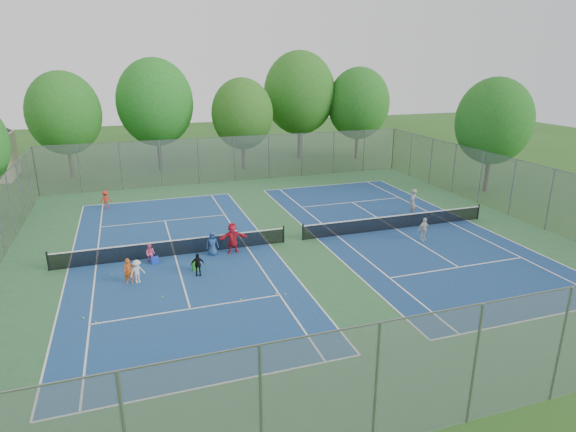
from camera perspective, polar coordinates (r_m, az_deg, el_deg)
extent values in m
plane|color=#26551A|center=(28.98, 0.63, -3.03)|extent=(120.00, 120.00, 0.00)
cube|color=#2F6337|center=(28.98, 0.63, -3.01)|extent=(32.00, 32.00, 0.01)
cube|color=navy|center=(27.64, -13.26, -4.57)|extent=(10.97, 23.77, 0.01)
cube|color=navy|center=(31.83, 12.63, -1.49)|extent=(10.97, 23.77, 0.01)
cube|color=black|center=(27.48, -13.32, -3.72)|extent=(12.87, 0.10, 0.91)
cube|color=black|center=(31.69, 12.68, -0.74)|extent=(12.87, 0.10, 0.91)
cube|color=gray|center=(43.31, -6.36, 6.71)|extent=(32.00, 0.10, 4.00)
cube|color=gray|center=(15.52, 21.24, -16.15)|extent=(32.00, 0.10, 4.00)
cube|color=gray|center=(36.65, 25.04, 3.04)|extent=(0.10, 32.00, 4.00)
cylinder|color=#443326|center=(48.60, -24.38, 6.15)|extent=(0.36, 0.36, 3.50)
ellipsoid|color=#24641D|center=(48.03, -25.03, 10.99)|extent=(6.40, 6.40, 7.36)
cylinder|color=#443326|center=(49.37, -15.01, 7.51)|extent=(0.36, 0.36, 3.85)
ellipsoid|color=#216C1F|center=(48.78, -15.46, 12.85)|extent=(7.20, 7.20, 8.28)
cylinder|color=#443326|center=(48.61, -5.31, 7.47)|extent=(0.36, 0.36, 3.15)
ellipsoid|color=#2C631C|center=(48.07, -5.44, 11.96)|extent=(6.00, 6.00, 6.90)
cylinder|color=#443326|center=(53.33, 1.33, 9.05)|extent=(0.36, 0.36, 4.20)
ellipsoid|color=#28631C|center=(52.79, 1.37, 14.36)|extent=(7.60, 7.60, 8.74)
cylinder|color=#443326|center=(53.91, 8.14, 8.60)|extent=(0.36, 0.36, 3.50)
ellipsoid|color=#21601B|center=(53.40, 8.35, 13.07)|extent=(6.60, 6.60, 7.59)
cylinder|color=#443326|center=(42.99, 22.56, 5.02)|extent=(0.36, 0.36, 3.50)
ellipsoid|color=#1D5719|center=(42.37, 23.21, 10.28)|extent=(6.00, 6.00, 6.90)
cube|color=blue|center=(26.87, -15.49, -5.07)|extent=(0.42, 0.42, 0.33)
cube|color=green|center=(25.46, -10.97, -5.77)|extent=(0.35, 0.35, 0.56)
imported|color=#DC5714|center=(24.67, -18.35, -6.25)|extent=(0.48, 0.33, 1.30)
imported|color=pink|center=(26.83, -16.00, -4.30)|extent=(0.64, 0.59, 1.07)
imported|color=silver|center=(24.66, -17.44, -6.29)|extent=(0.89, 0.74, 1.20)
imported|color=black|center=(24.72, -10.67, -5.68)|extent=(0.73, 0.35, 1.20)
imported|color=navy|center=(27.06, -8.95, -3.26)|extent=(0.71, 0.50, 1.38)
imported|color=red|center=(27.18, -6.57, -2.61)|extent=(1.65, 0.56, 1.77)
imported|color=red|center=(37.64, -20.79, 1.83)|extent=(0.91, 0.58, 1.34)
imported|color=gray|center=(34.46, 14.54, 1.53)|extent=(0.83, 0.83, 1.94)
imported|color=silver|center=(30.01, 15.79, -1.52)|extent=(0.90, 0.52, 1.44)
sphere|color=#CDE936|center=(23.07, -14.65, -9.34)|extent=(0.07, 0.07, 0.07)
sphere|color=gold|center=(21.69, -18.10, -11.53)|extent=(0.07, 0.07, 0.07)
sphere|color=#DCEA36|center=(22.62, -0.33, -9.27)|extent=(0.07, 0.07, 0.07)
sphere|color=#C0E936|center=(22.66, -1.44, -9.22)|extent=(0.07, 0.07, 0.07)
sphere|color=gold|center=(26.29, -10.24, -5.53)|extent=(0.07, 0.07, 0.07)
sphere|color=#C0E535|center=(22.25, -5.61, -9.86)|extent=(0.07, 0.07, 0.07)
sphere|color=#B3C42D|center=(26.09, -20.16, -6.59)|extent=(0.07, 0.07, 0.07)
sphere|color=gold|center=(25.75, -18.53, -6.73)|extent=(0.07, 0.07, 0.07)
sphere|color=#AECD2F|center=(21.92, -21.81, -11.64)|extent=(0.07, 0.07, 0.07)
sphere|color=yellow|center=(22.43, -23.08, -11.11)|extent=(0.07, 0.07, 0.07)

